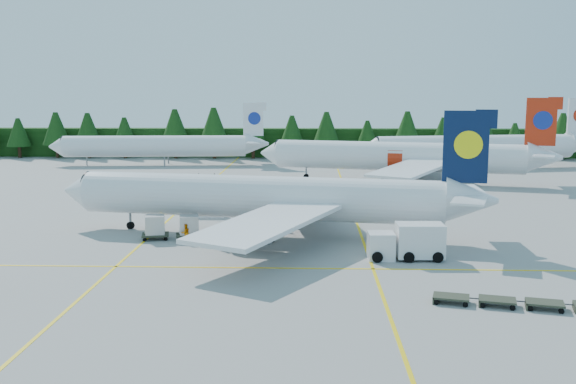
{
  "coord_description": "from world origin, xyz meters",
  "views": [
    {
      "loc": [
        1.15,
        -53.98,
        13.38
      ],
      "look_at": [
        -1.12,
        9.97,
        3.5
      ],
      "focal_mm": 40.0,
      "sensor_mm": 36.0,
      "label": 1
    }
  ],
  "objects_px": {
    "airstairs": "(207,209)",
    "service_truck": "(406,242)",
    "airliner_navy": "(251,198)",
    "airliner_red": "(392,157)"
  },
  "relations": [
    {
      "from": "airstairs",
      "to": "service_truck",
      "type": "relative_size",
      "value": 0.9
    },
    {
      "from": "airliner_navy",
      "to": "airliner_red",
      "type": "bearing_deg",
      "value": 74.61
    },
    {
      "from": "airliner_red",
      "to": "service_truck",
      "type": "distance_m",
      "value": 46.46
    },
    {
      "from": "airliner_red",
      "to": "service_truck",
      "type": "height_order",
      "value": "airliner_red"
    },
    {
      "from": "airstairs",
      "to": "service_truck",
      "type": "bearing_deg",
      "value": -44.0
    },
    {
      "from": "airstairs",
      "to": "service_truck",
      "type": "distance_m",
      "value": 26.18
    },
    {
      "from": "airliner_navy",
      "to": "service_truck",
      "type": "xyz_separation_m",
      "value": [
        13.42,
        -8.68,
        -2.12
      ]
    },
    {
      "from": "airstairs",
      "to": "airliner_red",
      "type": "bearing_deg",
      "value": 49.09
    },
    {
      "from": "airliner_navy",
      "to": "airstairs",
      "type": "relative_size",
      "value": 7.37
    },
    {
      "from": "airliner_red",
      "to": "airstairs",
      "type": "xyz_separation_m",
      "value": [
        -23.67,
        -28.34,
        -3.05
      ]
    }
  ]
}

